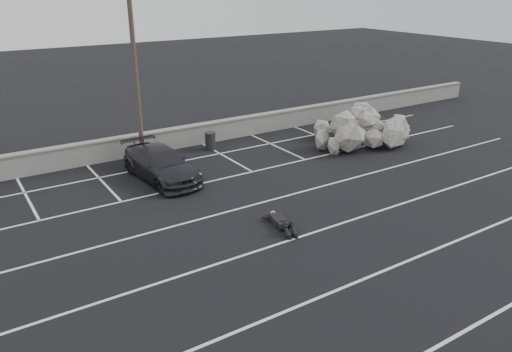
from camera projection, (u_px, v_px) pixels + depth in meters
ground at (307, 303)px, 13.23m from camera, size 120.00×120.00×0.00m
seawall at (127, 146)px, 23.99m from camera, size 50.00×0.45×1.06m
stall_lines at (223, 237)px, 16.64m from camera, size 36.00×20.05×0.01m
car_right at (161, 164)px, 21.27m from camera, size 2.28×4.80×1.35m
utility_pole at (136, 73)px, 22.29m from camera, size 1.09×0.22×8.17m
trash_bin at (210, 141)px, 25.09m from camera, size 0.71×0.71×0.89m
riprap_pile at (367, 131)px, 26.13m from camera, size 5.60×4.87×1.63m
person at (278, 217)px, 17.49m from camera, size 1.99×2.84×0.49m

